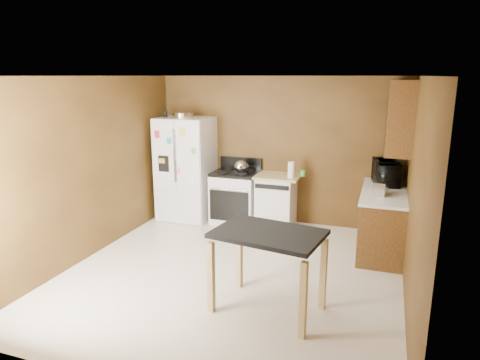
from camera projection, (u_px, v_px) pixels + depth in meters
The scene contains 18 objects.
floor at pixel (232, 273), 5.57m from camera, with size 4.50×4.50×0.00m, color white.
ceiling at pixel (231, 76), 4.97m from camera, with size 4.50×4.50×0.00m, color white.
wall_back at pixel (277, 151), 7.34m from camera, with size 4.20×4.20×0.00m, color brown.
wall_front at pixel (129, 247), 3.21m from camera, with size 4.20×4.20×0.00m, color brown.
wall_left at pixel (90, 168), 5.94m from camera, with size 4.50×4.50×0.00m, color brown.
wall_right at pixel (414, 195), 4.60m from camera, with size 4.50×4.50×0.00m, color brown.
roasting_pan at pixel (183, 115), 7.31m from camera, with size 0.35×0.35×0.09m, color silver.
pen_cup at pixel (165, 114), 7.38m from camera, with size 0.08×0.08×0.11m, color black.
kettle at pixel (240, 167), 7.22m from camera, with size 0.21×0.21×0.21m, color silver.
paper_towel at pixel (291, 170), 6.91m from camera, with size 0.11×0.11×0.26m, color white.
green_canister at pixel (303, 173), 7.04m from camera, with size 0.09×0.09×0.10m, color green.
toaster at pixel (381, 188), 5.89m from camera, with size 0.16×0.26×0.19m, color silver.
microwave at pixel (386, 173), 6.46m from camera, with size 0.60×0.40×0.33m, color black.
refrigerator at pixel (186, 169), 7.56m from camera, with size 0.90×0.80×1.80m.
gas_range at pixel (236, 196), 7.43m from camera, with size 0.76×0.68×1.10m.
dishwasher at pixel (276, 200), 7.23m from camera, with size 0.78×0.63×0.89m.
right_cabinets at pixel (388, 190), 6.13m from camera, with size 0.63×1.58×2.45m.
island at pixel (268, 245), 4.53m from camera, with size 1.22×0.91×0.91m.
Camera 1 is at (1.77, -4.81, 2.51)m, focal length 32.00 mm.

